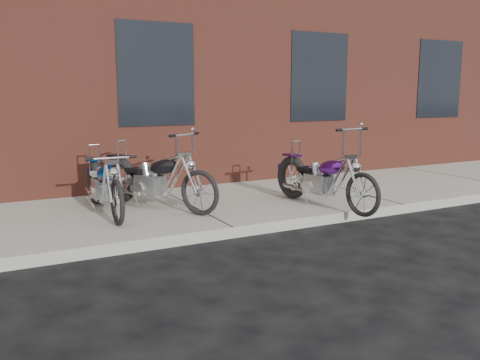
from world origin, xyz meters
TOP-DOWN VIEW (x-y plane):
  - ground at (0.00, 0.00)m, footprint 120.00×120.00m
  - sidewalk at (0.00, 1.50)m, footprint 22.00×3.00m
  - building_brick at (0.00, 8.00)m, footprint 22.00×10.00m
  - chopper_purple at (1.78, 0.50)m, footprint 0.54×2.21m
  - chopper_blue at (-1.29, 1.61)m, footprint 0.53×2.17m
  - chopper_third at (-0.56, 1.55)m, footprint 1.23×2.04m

SIDE VIEW (x-z plane):
  - ground at x=0.00m, z-range 0.00..0.00m
  - sidewalk at x=0.00m, z-range 0.00..0.15m
  - chopper_blue at x=-1.29m, z-range 0.07..1.01m
  - chopper_purple at x=1.78m, z-range -0.07..1.17m
  - chopper_third at x=-0.56m, z-range -0.02..1.15m
  - building_brick at x=0.00m, z-range 0.00..8.00m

